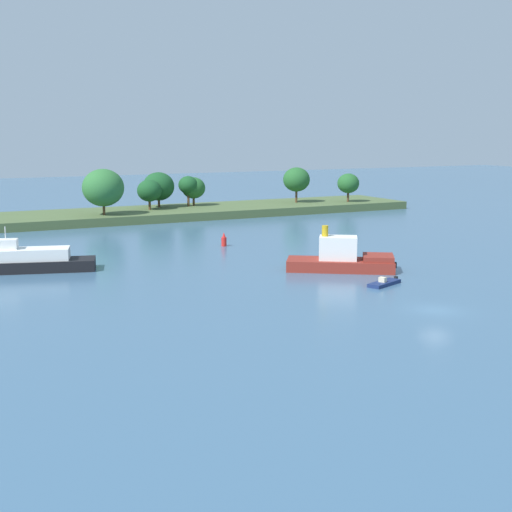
{
  "coord_description": "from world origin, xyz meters",
  "views": [
    {
      "loc": [
        -40.72,
        -46.46,
        15.36
      ],
      "look_at": [
        -4.9,
        25.23,
        1.2
      ],
      "focal_mm": 49.73,
      "sensor_mm": 36.0,
      "label": 1
    }
  ],
  "objects": [
    {
      "name": "treeline_island",
      "position": [
        7.8,
        74.74,
        2.22
      ],
      "size": [
        81.03,
        16.74,
        9.18
      ],
      "color": "#4C6038",
      "rests_on": "ground"
    },
    {
      "name": "ground_plane",
      "position": [
        0.0,
        0.0,
        0.0
      ],
      "size": [
        400.0,
        400.0,
        0.0
      ],
      "primitive_type": "plane",
      "color": "#3D607F"
    },
    {
      "name": "channel_buoy_red",
      "position": [
        -2.3,
        40.13,
        0.81
      ],
      "size": [
        0.7,
        0.7,
        1.9
      ],
      "color": "red",
      "rests_on": "ground"
    },
    {
      "name": "tugboat",
      "position": [
        2.64,
        18.7,
        1.28
      ],
      "size": [
        12.18,
        10.01,
        5.03
      ],
      "color": "maroon",
      "rests_on": "ground"
    },
    {
      "name": "fishing_skiff",
      "position": [
        2.21,
        10.39,
        0.21
      ],
      "size": [
        4.54,
        2.87,
        0.86
      ],
      "color": "navy",
      "rests_on": "ground"
    }
  ]
}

